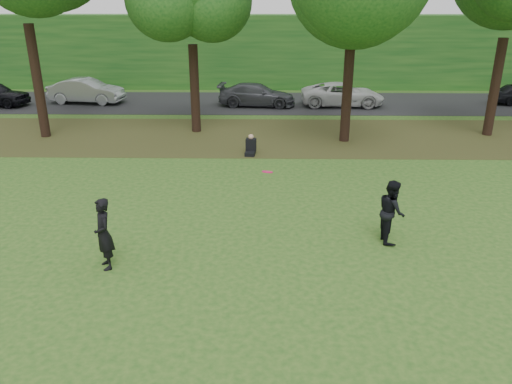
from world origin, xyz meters
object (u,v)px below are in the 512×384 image
at_px(player_right, 391,211).
at_px(frisbee, 267,172).
at_px(player_left, 104,234).
at_px(seated_person, 251,147).

bearing_deg(player_right, frisbee, 99.83).
xyz_separation_m(player_left, seated_person, (3.24, 9.49, -0.58)).
height_order(player_left, frisbee, frisbee).
distance_m(player_left, player_right, 7.38).
distance_m(player_right, frisbee, 3.62).
bearing_deg(player_left, seated_person, 131.94).
xyz_separation_m(player_left, player_right, (7.21, 1.57, -0.03)).
relative_size(player_right, seated_person, 2.08).
xyz_separation_m(frisbee, seated_person, (-0.66, 8.59, -1.87)).
height_order(player_left, seated_person, player_left).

